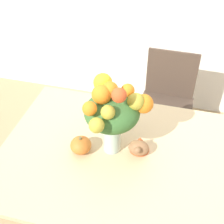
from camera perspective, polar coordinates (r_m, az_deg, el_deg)
The scene contains 5 objects.
dining_table at distance 1.81m, azimuth 1.37°, elevation -9.72°, with size 1.34×1.00×0.74m.
flower_vase at distance 1.59m, azimuth 0.17°, elevation 0.06°, with size 0.35×0.35×0.46m.
pumpkin at distance 1.73m, azimuth -5.72°, elevation -6.05°, with size 0.12×0.12×0.11m.
turkey_figurine at distance 1.73m, azimuth 5.02°, elevation -6.09°, with size 0.11×0.15×0.09m.
dining_chair_near_window at distance 2.57m, azimuth 9.90°, elevation 1.51°, with size 0.43×0.43×0.86m.
Camera 1 is at (0.25, -1.14, 2.03)m, focal length 50.00 mm.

